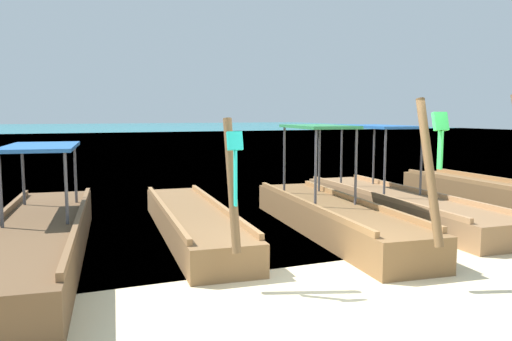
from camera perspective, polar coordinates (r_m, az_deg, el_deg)
The scene contains 7 objects.
ground at distance 6.79m, azimuth 11.38°, elevation -13.67°, with size 120.00×120.00×0.00m, color beige.
sea_water at distance 66.86m, azimuth -19.26°, elevation 4.06°, with size 120.00×120.00×0.00m, color #147A89.
longtail_boat_orange_ribbon at distance 8.64m, azimuth -23.34°, elevation -7.19°, with size 2.06×7.01×2.55m.
longtail_boat_turquoise_ribbon at distance 9.74m, azimuth -7.13°, elevation -5.79°, with size 1.59×6.11×2.27m.
longtail_boat_green_ribbon at distance 9.98m, azimuth 8.55°, elevation -5.00°, with size 1.78×6.33×2.54m.
longtail_boat_violet_ribbon at distance 11.93m, azimuth 15.66°, elevation -3.46°, with size 1.73×7.09×2.65m.
longtail_boat_pink_ribbon at distance 13.88m, azimuth 25.04°, elevation -2.47°, with size 1.34×6.18×2.74m.
Camera 1 is at (-3.57, -5.29, 2.32)m, focal length 35.52 mm.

